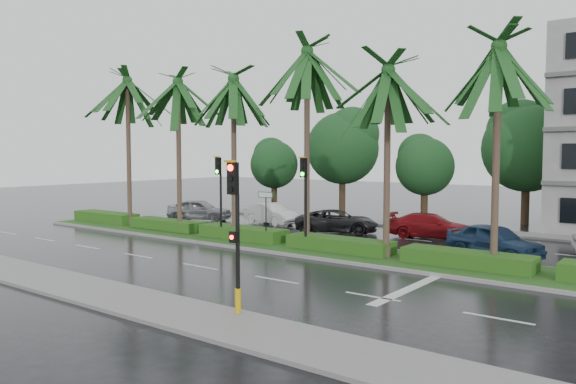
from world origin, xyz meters
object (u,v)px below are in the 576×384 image
Objects in this scene: car_white at (271,214)px; car_darkgrey at (337,221)px; signal_median_left at (219,185)px; car_red at (431,226)px; street_sign at (266,204)px; car_silver at (200,210)px; signal_near at (235,230)px; car_blue at (494,241)px.

car_white is 5.70m from car_darkgrey.
signal_median_left reaches higher than car_red.
street_sign is at bearing 131.24° from car_red.
signal_near is at bearing -155.37° from car_silver.
car_white is at bearing 57.71° from car_darkgrey.
car_darkgrey is 5.42m from car_red.
car_red is (5.26, 1.33, 0.01)m from car_darkgrey.
car_white is at bearing 79.66° from car_red.
car_silver is at bearing 138.56° from signal_near.
signal_median_left is 0.93× the size of car_red.
car_silver is at bearing 104.29° from car_blue.
street_sign is 0.59× the size of car_silver.
signal_median_left is 11.77m from car_red.
car_darkgrey is (-6.76, 16.17, -1.83)m from signal_near.
street_sign is at bearing -132.04° from car_white.
signal_near is 1.00× the size of signal_median_left.
street_sign is at bearing 3.47° from signal_median_left.
car_red is 5.79m from car_blue.
car_red is at bearing -106.66° from car_silver.
signal_near is 0.99× the size of car_blue.
car_white is (-5.40, 7.13, -1.44)m from street_sign.
street_sign is at bearing 153.91° from car_darkgrey.
signal_median_left is at bearing -151.46° from car_silver.
signal_near is at bearing -173.47° from car_blue.
car_silver is 1.06× the size of car_white.
car_white reaches higher than car_red.
car_blue is at bearing -141.92° from car_red.
signal_near reaches higher than car_silver.
car_white is (5.10, 1.55, -0.07)m from car_silver.
car_white is 0.88× the size of car_red.
signal_median_left is 8.03m from car_white.
signal_median_left is 0.90× the size of car_darkgrey.
car_blue is (3.00, 13.85, -1.75)m from signal_near.
car_blue is (15.40, -3.15, 0.07)m from car_white.
car_white is at bearing 127.14° from street_sign.
car_darkgrey is (5.64, -0.83, -0.01)m from car_white.
signal_median_left reaches higher than car_silver.
car_red is (10.90, 0.50, -0.00)m from car_white.
car_white is 0.93× the size of car_blue.
car_blue is at bearing 21.70° from street_sign.
car_darkgrey is (3.24, 6.48, -2.33)m from signal_median_left.
car_white is (-2.40, 7.31, -2.32)m from signal_median_left.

